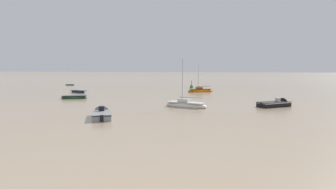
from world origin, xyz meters
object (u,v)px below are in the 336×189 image
Objects in this scene: sailboat_moored_0 at (186,105)px; rowboat_moored_3 at (70,85)px; sailboat_moored_1 at (200,91)px; motorboat_moored_1 at (278,104)px; motorboat_moored_0 at (102,115)px; channel_buoy at (191,86)px; rowboat_moored_2 at (78,92)px; rowboat_moored_1 at (74,98)px.

sailboat_moored_0 reaches higher than rowboat_moored_3.
sailboat_moored_1 reaches higher than motorboat_moored_1.
motorboat_moored_0 is 64.78m from rowboat_moored_3.
channel_buoy is at bearing -64.99° from sailboat_moored_0.
channel_buoy is (22.84, 20.54, 0.27)m from rowboat_moored_2.
sailboat_moored_0 is 62.21m from rowboat_moored_3.
rowboat_moored_3 is (-45.12, 42.84, -0.18)m from sailboat_moored_0.
rowboat_moored_1 is 28.73m from sailboat_moored_1.
rowboat_moored_1 is 0.86× the size of motorboat_moored_1.
sailboat_moored_0 is 1.51× the size of rowboat_moored_2.
sailboat_moored_0 is at bearing -82.95° from channel_buoy.
sailboat_moored_0 is 1.04× the size of sailboat_moored_1.
motorboat_moored_0 is (13.63, -16.82, 0.07)m from rowboat_moored_1.
motorboat_moored_0 is (-8.00, -10.25, -0.05)m from sailboat_moored_0.
rowboat_moored_3 is at bearing 8.79° from motorboat_moored_0.
motorboat_moored_0 is 34.52m from rowboat_moored_2.
sailboat_moored_1 is 27.98m from rowboat_moored_2.
channel_buoy is at bearing -29.93° from motorboat_moored_0.
motorboat_moored_0 reaches higher than rowboat_moored_1.
sailboat_moored_0 is at bearing 63.93° from sailboat_moored_1.
motorboat_moored_1 is 69.97m from rowboat_moored_3.
motorboat_moored_1 is (20.96, 14.07, 0.00)m from motorboat_moored_0.
rowboat_moored_1 is at bearing 12.84° from motorboat_moored_0.
rowboat_moored_2 is 30.26m from rowboat_moored_3.
rowboat_moored_1 is at bearing 120.05° from rowboat_moored_3.
rowboat_moored_3 is at bearing -25.55° from sailboat_moored_0.
rowboat_moored_2 is (-26.71, -8.35, -0.11)m from sailboat_moored_1.
motorboat_moored_1 reaches higher than rowboat_moored_1.
rowboat_moored_1 is 0.70× the size of sailboat_moored_1.
sailboat_moored_1 reaches higher than motorboat_moored_0.
motorboat_moored_1 is 2.46× the size of channel_buoy.
rowboat_moored_1 is at bearing 137.01° from motorboat_moored_1.
sailboat_moored_1 is 2.24× the size of rowboat_moored_3.
sailboat_moored_1 reaches higher than rowboat_moored_1.
motorboat_moored_0 is at bearing 122.08° from rowboat_moored_3.
motorboat_moored_1 reaches higher than motorboat_moored_0.
motorboat_moored_0 is 2.54× the size of channel_buoy.
sailboat_moored_1 is 47.12m from rowboat_moored_3.
motorboat_moored_0 is 49.04m from channel_buoy.
rowboat_moored_1 is 0.68× the size of sailboat_moored_0.
rowboat_moored_1 is 21.65m from motorboat_moored_0.
sailboat_moored_0 is at bearing -64.14° from motorboat_moored_0.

